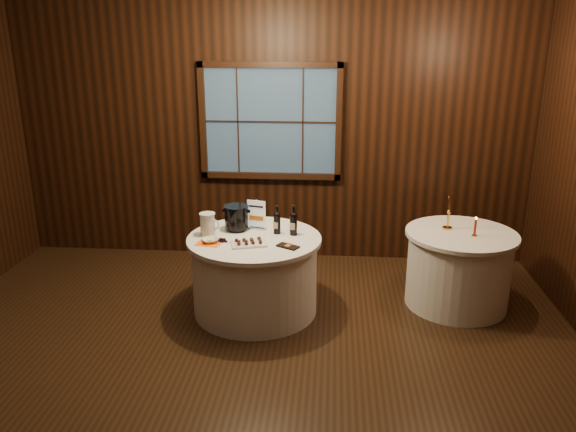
# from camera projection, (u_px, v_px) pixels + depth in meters

# --- Properties ---
(ground) EXTENTS (6.00, 6.00, 0.00)m
(ground) POSITION_uv_depth(u_px,v_px,m) (239.00, 367.00, 4.62)
(ground) COLOR black
(ground) RESTS_ON ground
(back_wall) EXTENTS (6.00, 0.10, 3.00)m
(back_wall) POSITION_uv_depth(u_px,v_px,m) (271.00, 130.00, 6.50)
(back_wall) COLOR black
(back_wall) RESTS_ON ground
(main_table) EXTENTS (1.28, 1.28, 0.77)m
(main_table) POSITION_uv_depth(u_px,v_px,m) (255.00, 274.00, 5.45)
(main_table) COLOR white
(main_table) RESTS_ON ground
(side_table) EXTENTS (1.08, 1.08, 0.77)m
(side_table) POSITION_uv_depth(u_px,v_px,m) (458.00, 268.00, 5.58)
(side_table) COLOR white
(side_table) RESTS_ON ground
(sign_stand) EXTENTS (0.19, 0.13, 0.31)m
(sign_stand) POSITION_uv_depth(u_px,v_px,m) (257.00, 219.00, 5.53)
(sign_stand) COLOR #B9B8BF
(sign_stand) RESTS_ON main_table
(port_bottle_left) EXTENTS (0.07, 0.08, 0.28)m
(port_bottle_left) POSITION_uv_depth(u_px,v_px,m) (277.00, 221.00, 5.40)
(port_bottle_left) COLOR black
(port_bottle_left) RESTS_ON main_table
(port_bottle_right) EXTENTS (0.07, 0.08, 0.30)m
(port_bottle_right) POSITION_uv_depth(u_px,v_px,m) (293.00, 222.00, 5.36)
(port_bottle_right) COLOR black
(port_bottle_right) RESTS_ON main_table
(ice_bucket) EXTENTS (0.25, 0.25, 0.25)m
(ice_bucket) POSITION_uv_depth(u_px,v_px,m) (236.00, 217.00, 5.49)
(ice_bucket) COLOR black
(ice_bucket) RESTS_ON main_table
(chocolate_plate) EXTENTS (0.37, 0.30, 0.05)m
(chocolate_plate) POSITION_uv_depth(u_px,v_px,m) (249.00, 243.00, 5.14)
(chocolate_plate) COLOR silver
(chocolate_plate) RESTS_ON main_table
(chocolate_box) EXTENTS (0.22, 0.19, 0.02)m
(chocolate_box) POSITION_uv_depth(u_px,v_px,m) (288.00, 246.00, 5.08)
(chocolate_box) COLOR black
(chocolate_box) RESTS_ON main_table
(grape_bunch) EXTENTS (0.15, 0.08, 0.03)m
(grape_bunch) POSITION_uv_depth(u_px,v_px,m) (223.00, 240.00, 5.21)
(grape_bunch) COLOR black
(grape_bunch) RESTS_ON main_table
(glass_pitcher) EXTENTS (0.20, 0.15, 0.22)m
(glass_pitcher) POSITION_uv_depth(u_px,v_px,m) (208.00, 224.00, 5.36)
(glass_pitcher) COLOR silver
(glass_pitcher) RESTS_ON main_table
(orange_napkin) EXTENTS (0.26, 0.26, 0.00)m
(orange_napkin) POSITION_uv_depth(u_px,v_px,m) (210.00, 242.00, 5.20)
(orange_napkin) COLOR orange
(orange_napkin) RESTS_ON main_table
(cracker_bowl) EXTENTS (0.19, 0.19, 0.04)m
(cracker_bowl) POSITION_uv_depth(u_px,v_px,m) (210.00, 240.00, 5.19)
(cracker_bowl) COLOR silver
(cracker_bowl) RESTS_ON orange_napkin
(brass_candlestick) EXTENTS (0.10, 0.10, 0.35)m
(brass_candlestick) POSITION_uv_depth(u_px,v_px,m) (448.00, 217.00, 5.52)
(brass_candlestick) COLOR gold
(brass_candlestick) RESTS_ON side_table
(red_candle) EXTENTS (0.05, 0.05, 0.19)m
(red_candle) POSITION_uv_depth(u_px,v_px,m) (475.00, 229.00, 5.33)
(red_candle) COLOR gold
(red_candle) RESTS_ON side_table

